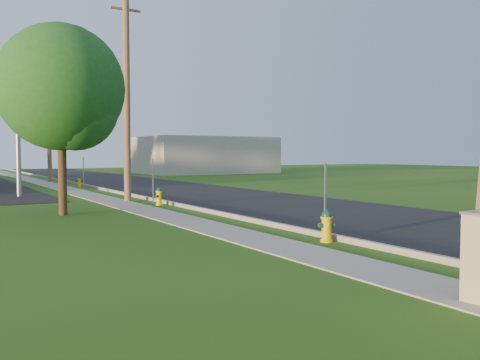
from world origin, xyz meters
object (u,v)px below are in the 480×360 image
utility_pole_far (48,119)px  tree_verge (64,92)px  utility_pole_mid (127,94)px  price_pylon (17,91)px  hydrant_far (79,181)px  hydrant_near (327,226)px  hydrant_mid (159,196)px

utility_pole_far → tree_verge: (-3.63, -21.82, -0.37)m
utility_pole_mid → price_pylon: utility_pole_mid is taller
tree_verge → hydrant_far: 16.44m
utility_pole_far → utility_pole_mid: bearing=-90.0°
hydrant_near → hydrant_mid: bearing=90.7°
price_pylon → utility_pole_far: bearing=72.7°
hydrant_far → hydrant_mid: bearing=-90.2°
utility_pole_mid → tree_verge: 5.29m
price_pylon → hydrant_near: (4.63, -18.50, -5.02)m
utility_pole_far → hydrant_near: 31.32m
utility_pole_mid → hydrant_far: bearing=86.8°
price_pylon → hydrant_far: size_ratio=9.22×
utility_pole_mid → hydrant_far: utility_pole_mid is taller
utility_pole_mid → hydrant_far: (0.65, 11.53, -4.59)m
utility_pole_far → hydrant_far: (0.65, -6.47, -4.44)m
utility_pole_mid → hydrant_near: (0.73, -13.00, -4.54)m
hydrant_far → utility_pole_mid: bearing=-93.2°
tree_verge → hydrant_mid: tree_verge is taller
hydrant_near → hydrant_far: bearing=90.2°
tree_verge → hydrant_far: (4.28, 15.34, -4.07)m
tree_verge → hydrant_far: bearing=74.4°
utility_pole_far → price_pylon: (-3.90, -12.50, 0.63)m
hydrant_near → tree_verge: bearing=115.4°
hydrant_mid → price_pylon: bearing=120.0°
utility_pole_far → price_pylon: utility_pole_far is taller
utility_pole_far → hydrant_far: bearing=-84.3°
utility_pole_mid → price_pylon: (-3.90, 5.50, 0.48)m
hydrant_mid → tree_verge: bearing=-160.4°
tree_verge → utility_pole_far: bearing=80.6°
tree_verge → utility_pole_mid: bearing=46.4°
hydrant_near → hydrant_far: (-0.08, 24.52, -0.05)m
utility_pole_mid → hydrant_mid: utility_pole_mid is taller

